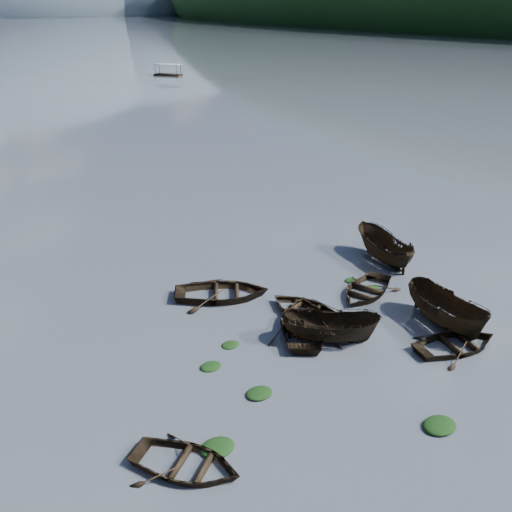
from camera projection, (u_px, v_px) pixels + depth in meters
ground_plane at (424, 415)px, 21.41m from camera, size 2400.00×2400.00×0.00m
haze_mtn_c at (3, 14)px, 787.24m from camera, size 520.00×520.00×260.00m
haze_mtn_d at (128, 13)px, 874.06m from camera, size 520.00×520.00×220.00m
rowboat_0 at (186, 469)px, 18.92m from camera, size 4.58×4.76×0.80m
rowboat_1 at (304, 329)px, 27.06m from camera, size 5.65×5.99×1.01m
rowboat_2 at (330, 341)px, 26.09m from camera, size 4.51×4.11×1.72m
rowboat_3 at (306, 314)px, 28.31m from camera, size 3.99×4.85×0.87m
rowboat_4 at (456, 348)px, 25.53m from camera, size 4.58×3.70×0.84m
rowboat_5 at (444, 325)px, 27.34m from camera, size 2.52×5.22×1.94m
rowboat_6 at (222, 297)px, 29.93m from camera, size 6.02×5.46×1.02m
rowboat_7 at (366, 293)px, 30.34m from camera, size 5.07×4.50×0.87m
rowboat_8 at (382, 261)px, 34.17m from camera, size 2.74×5.27×1.94m
weed_clump_0 at (217, 449)px, 19.76m from camera, size 1.24×1.02×0.27m
weed_clump_1 at (259, 395)px, 22.51m from camera, size 1.11×0.88×0.24m
weed_clump_2 at (439, 427)px, 20.78m from camera, size 1.32×1.05×0.29m
weed_clump_3 at (352, 281)px, 31.69m from camera, size 0.82×0.69×0.18m
weed_clump_5 at (211, 367)px, 24.20m from camera, size 0.93×0.75×0.20m
weed_clump_6 at (230, 345)px, 25.73m from camera, size 0.83×0.69×0.17m
weed_clump_7 at (372, 290)px, 30.75m from camera, size 1.01×0.81×0.22m
pontoon_right at (168, 76)px, 121.11m from camera, size 5.59×5.99×2.22m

